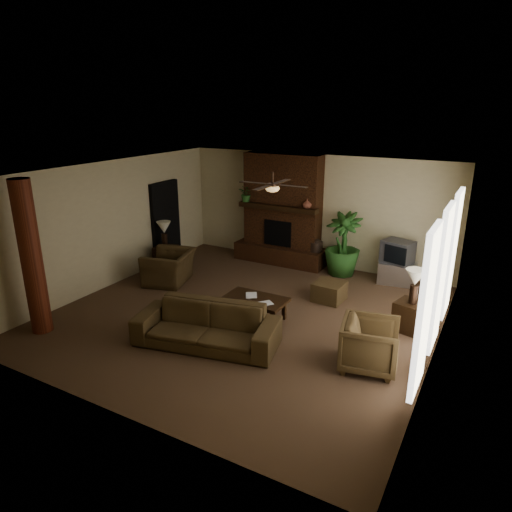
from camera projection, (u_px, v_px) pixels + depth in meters
The scene contains 23 objects.
room_shell at pixel (246, 247), 8.65m from camera, with size 7.00×7.00×7.00m.
fireplace at pixel (282, 219), 11.77m from camera, with size 2.40×0.70×2.80m.
windows at pixel (440, 278), 7.25m from camera, with size 0.08×3.65×2.35m.
log_column at pixel (31, 258), 8.01m from camera, with size 0.36×0.36×2.80m, color maroon.
doorway at pixel (166, 222), 11.83m from camera, with size 0.10×1.00×2.10m, color black.
ceiling_fan at pixel (273, 187), 8.36m from camera, with size 1.35×1.35×0.37m.
sofa at pixel (206, 319), 7.81m from camera, with size 2.46×0.72×0.96m, color #49381F.
armchair_left at pixel (169, 262), 10.57m from camera, with size 1.13×0.73×0.99m, color #49381F.
armchair_right at pixel (370, 343), 7.13m from camera, with size 0.86×0.80×0.88m, color #49381F.
coffee_table at pixel (255, 301), 8.79m from camera, with size 1.20×0.70×0.43m.
ottoman at pixel (329, 291), 9.67m from camera, with size 0.60×0.60×0.40m, color #49381F.
tv_stand at pixel (397, 273), 10.58m from camera, with size 0.85×0.50×0.50m, color #B7B7B9.
tv at pixel (398, 252), 10.43m from camera, with size 0.77×0.69×0.52m.
floor_vase at pixel (316, 252), 11.49m from camera, with size 0.34×0.34×0.77m.
floor_plant at pixel (342, 257), 11.09m from camera, with size 0.86×1.53×0.86m, color #2C5B24.
side_table_left at pixel (166, 257), 11.61m from camera, with size 0.50×0.50×0.55m, color black.
lamp_left at pixel (164, 229), 11.36m from camera, with size 0.42×0.42×0.65m.
side_table_right at pixel (410, 316), 8.39m from camera, with size 0.50×0.50×0.55m, color black.
lamp_right at pixel (415, 280), 8.12m from camera, with size 0.37×0.37×0.65m.
mantel_plant at pixel (247, 195), 11.75m from camera, with size 0.38×0.42×0.33m, color #2C5B24.
mantel_vase at pixel (307, 204), 11.04m from camera, with size 0.22×0.23×0.22m, color brown.
book_a at pixel (246, 289), 8.82m from camera, with size 0.22×0.03×0.29m, color #999999.
book_b at pixel (262, 295), 8.56m from camera, with size 0.21×0.02×0.29m, color #999999.
Camera 1 is at (4.16, -7.13, 3.99)m, focal length 32.15 mm.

